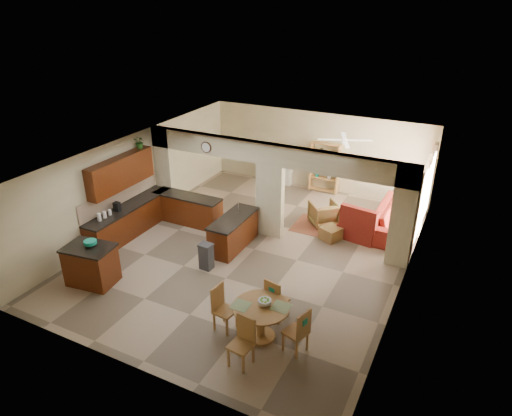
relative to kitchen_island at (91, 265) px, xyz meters
The scene contains 39 objects.
floor 4.32m from the kitchen_island, 48.44° to the left, with size 10.00×10.00×0.00m, color gray.
ceiling 4.87m from the kitchen_island, 48.44° to the left, with size 10.00×10.00×0.00m, color white.
wall_back 8.74m from the kitchen_island, 70.88° to the left, with size 8.00×8.00×0.00m, color beige.
wall_front 3.48m from the kitchen_island, 32.16° to the right, with size 8.00×8.00×0.00m, color beige.
wall_left 3.53m from the kitchen_island, 109.77° to the left, with size 10.00×10.00×0.00m, color beige.
wall_right 7.61m from the kitchen_island, 25.12° to the left, with size 10.00×10.00×0.00m, color beige.
partition_left_pier 4.39m from the kitchen_island, 101.47° to the left, with size 0.60×0.25×2.80m, color beige.
partition_center_pier 5.12m from the kitchen_island, 55.94° to the left, with size 0.80×0.25×2.20m, color beige.
partition_right_pier 7.83m from the kitchen_island, 32.75° to the left, with size 0.60×0.25×2.80m, color beige.
partition_header 5.46m from the kitchen_island, 55.94° to the left, with size 8.00×0.25×0.60m, color beige.
kitchen_counter 2.99m from the kitchen_island, 97.96° to the left, with size 2.52×3.29×1.48m.
upper_cabinets 2.96m from the kitchen_island, 112.00° to the left, with size 0.35×2.40×0.90m, color #3D1407.
peninsula 3.83m from the kitchen_island, 54.05° to the left, with size 0.70×1.85×0.91m.
wall_clock 4.58m from the kitchen_island, 78.23° to the left, with size 0.34×0.34×0.03m, color #472B17.
rug 6.69m from the kitchen_island, 52.69° to the left, with size 1.60×1.30×0.01m, color brown.
fireplace 8.14m from the kitchen_island, 81.19° to the left, with size 1.60×0.35×1.20m.
shelving_unit 8.65m from the kitchen_island, 68.30° to the left, with size 1.00×0.32×1.80m, color #996534.
window_a 8.79m from the kitchen_island, 38.95° to the left, with size 0.02×0.90×1.90m, color white.
window_b 9.95m from the kitchen_island, 46.61° to the left, with size 0.02×0.90×1.90m, color white.
glazed_door 9.34m from the kitchen_island, 43.02° to the left, with size 0.02×0.70×2.10m, color white.
drape_a_left 8.40m from the kitchen_island, 35.93° to the left, with size 0.10×0.28×2.30m, color #451B1B.
drape_a_right 9.15m from the kitchen_island, 42.04° to the left, with size 0.10×0.28×2.30m, color #451B1B.
drape_b_left 9.49m from the kitchen_island, 44.29° to the left, with size 0.10×0.28×2.30m, color #451B1B.
drape_b_right 10.36m from the kitchen_island, 49.06° to the left, with size 0.10×0.28×2.30m, color #451B1B.
ceiling_fan 7.85m from the kitchen_island, 55.01° to the left, with size 1.00×1.00×0.10m, color white.
kitchen_island is the anchor object (origin of this frame).
teal_bowl 0.58m from the kitchen_island, 67.39° to the left, with size 0.31×0.31×0.14m, color #159476.
trash_can 2.82m from the kitchen_island, 39.50° to the left, with size 0.31×0.27×0.66m, color #303032.
dining_table 4.59m from the kitchen_island, ahead, with size 1.17×1.17×0.80m.
fruit_bowl 4.66m from the kitchen_island, ahead, with size 0.27×0.27×0.14m, color #61C029.
sofa 8.70m from the kitchen_island, 45.04° to the left, with size 1.09×2.78×0.81m, color maroon.
chaise 7.45m from the kitchen_island, 44.80° to the left, with size 1.08×0.89×0.43m, color maroon.
armchair 6.87m from the kitchen_island, 53.71° to the left, with size 0.78×0.80×0.73m, color maroon.
ottoman 6.58m from the kitchen_island, 46.01° to the left, with size 0.52×0.52×0.38m, color maroon.
plant 4.04m from the kitchen_island, 106.26° to the left, with size 0.34×0.29×0.37m, color #215015.
chair_north 4.66m from the kitchen_island, ahead, with size 0.50×0.50×1.02m.
chair_east 5.45m from the kitchen_island, ahead, with size 0.52×0.52×1.02m.
chair_south 4.65m from the kitchen_island, ahead, with size 0.47×0.47×1.02m.
chair_west 3.71m from the kitchen_island, ahead, with size 0.47×0.47×1.02m.
Camera 1 is at (5.00, -9.86, 6.53)m, focal length 32.00 mm.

